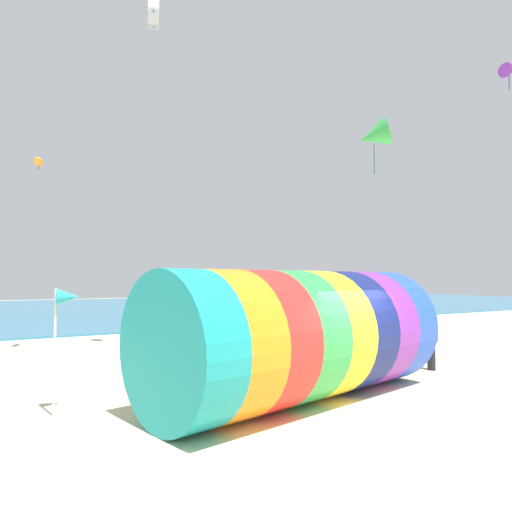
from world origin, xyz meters
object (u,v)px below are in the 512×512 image
Objects in this scene: kite_purple_delta at (509,71)px; kite_white_box at (154,13)px; beach_flag at (66,302)px; kite_orange_parafoil at (38,162)px; kite_handler at (431,340)px; kite_green_delta at (374,136)px; giant_inflatable_tube at (301,335)px.

kite_purple_delta is 0.88× the size of kite_white_box.
beach_flag is (-3.68, -6.14, -10.43)m from kite_white_box.
kite_purple_delta is at bearing -31.32° from kite_orange_parafoil.
kite_handler is at bearing -42.33° from kite_orange_parafoil.
kite_green_delta is at bearing -28.68° from kite_orange_parafoil.
kite_purple_delta is (10.19, 0.91, 8.96)m from giant_inflatable_tube.
beach_flag reaches higher than kite_handler.
kite_white_box is at bearing -33.02° from kite_orange_parafoil.
beach_flag is (-11.17, -2.41, -5.94)m from kite_green_delta.
kite_handler is (5.40, 0.75, -0.58)m from giant_inflatable_tube.
kite_purple_delta is 13.39m from kite_white_box.
kite_purple_delta reaches higher than beach_flag.
kite_purple_delta is 0.40× the size of beach_flag.
kite_white_box is (-1.15, 7.66, 11.23)m from giant_inflatable_tube.
kite_orange_parafoil is at bearing 148.68° from kite_purple_delta.
kite_purple_delta reaches higher than giant_inflatable_tube.
giant_inflatable_tube is 3.68× the size of kite_green_delta.
kite_white_box is 9.49m from kite_green_delta.
kite_purple_delta reaches higher than kite_orange_parafoil.
kite_orange_parafoil is at bearing 115.37° from giant_inflatable_tube.
giant_inflatable_tube is at bearing -174.92° from kite_purple_delta.
kite_orange_parafoil is 0.37× the size of beach_flag.
kite_green_delta reaches higher than kite_orange_parafoil.
kite_handler is 10.68m from kite_purple_delta.
kite_handler is at bearing -46.50° from kite_white_box.
kite_orange_parafoil is 0.45× the size of kite_green_delta.
giant_inflatable_tube is 3.07× the size of beach_flag.
kite_white_box is 7.05m from kite_orange_parafoil.
beach_flag is at bearing 175.70° from kite_handler.
kite_white_box reaches higher than beach_flag.
kite_green_delta reaches higher than beach_flag.
kite_orange_parafoil reaches higher than beach_flag.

